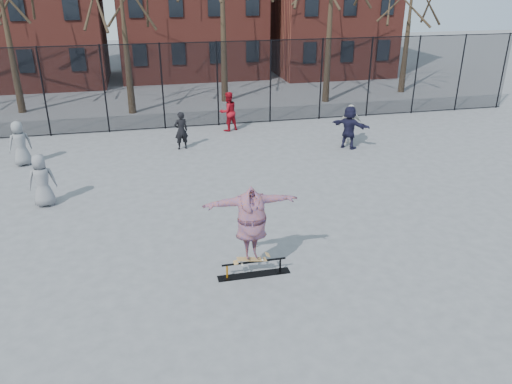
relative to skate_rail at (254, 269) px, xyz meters
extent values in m
plane|color=#5D5E62|center=(0.07, 0.40, -0.16)|extent=(100.00, 100.00, 0.00)
cube|color=black|center=(0.00, 0.00, -0.15)|extent=(1.80, 0.28, 0.01)
cylinder|color=#C56F0B|center=(-0.67, 0.00, 0.03)|extent=(0.05, 0.05, 0.37)
cylinder|color=black|center=(0.67, 0.00, 0.03)|extent=(0.05, 0.05, 0.37)
cylinder|color=black|center=(0.00, 0.00, 0.22)|extent=(1.59, 0.05, 0.05)
imported|color=#413585|center=(-0.06, 0.00, 1.26)|extent=(2.28, 0.65, 1.85)
imported|color=slate|center=(-7.00, 9.57, 0.72)|extent=(1.01, 0.87, 1.75)
imported|color=black|center=(-0.82, 10.16, 0.65)|extent=(0.66, 0.51, 1.61)
imported|color=maroon|center=(1.58, 12.40, 0.76)|extent=(1.08, 0.97, 1.83)
imported|color=silver|center=(6.41, 9.32, 0.70)|extent=(1.07, 0.65, 1.71)
imported|color=#1A1932|center=(6.09, 8.68, 0.75)|extent=(1.56, 1.59, 1.82)
imported|color=slate|center=(-5.60, 5.45, 0.71)|extent=(0.92, 0.67, 1.72)
cylinder|color=black|center=(-6.53, 13.40, 1.84)|extent=(0.07, 0.07, 4.00)
cylinder|color=black|center=(-3.93, 13.40, 1.84)|extent=(0.07, 0.07, 4.00)
cylinder|color=black|center=(-1.33, 13.40, 1.84)|extent=(0.07, 0.07, 4.00)
cylinder|color=black|center=(1.27, 13.40, 1.84)|extent=(0.07, 0.07, 4.00)
cylinder|color=black|center=(3.87, 13.40, 1.84)|extent=(0.07, 0.07, 4.00)
cylinder|color=black|center=(6.47, 13.40, 1.84)|extent=(0.07, 0.07, 4.00)
cylinder|color=black|center=(9.07, 13.40, 1.84)|extent=(0.07, 0.07, 4.00)
cylinder|color=black|center=(11.67, 13.40, 1.84)|extent=(0.07, 0.07, 4.00)
cylinder|color=black|center=(14.27, 13.40, 1.84)|extent=(0.07, 0.07, 4.00)
cylinder|color=black|center=(16.87, 13.40, 1.84)|extent=(0.07, 0.07, 4.00)
cube|color=black|center=(0.07, 13.40, 1.84)|extent=(34.00, 0.01, 4.00)
cylinder|color=black|center=(0.07, 13.40, 3.80)|extent=(34.00, 0.04, 0.04)
cone|color=black|center=(-8.43, 18.20, 2.15)|extent=(0.40, 0.40, 4.62)
cone|color=black|center=(-2.93, 16.90, 2.15)|extent=(0.40, 0.40, 4.62)
cone|color=black|center=(2.57, 18.20, 2.15)|extent=(0.40, 0.40, 4.62)
cone|color=black|center=(8.07, 16.90, 2.15)|extent=(0.40, 0.40, 4.62)
cone|color=black|center=(13.57, 18.20, 2.15)|extent=(0.40, 0.40, 4.62)
camera|label=1|loc=(-2.31, -10.20, 6.64)|focal=35.00mm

